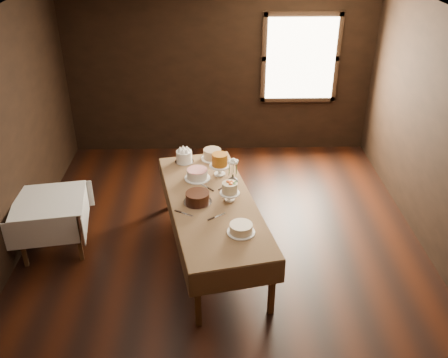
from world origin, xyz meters
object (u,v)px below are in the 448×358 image
Objects in this scene: cake_flowers at (230,192)px; cake_server_e at (187,214)px; cake_meringue at (184,157)px; cake_chocolate at (198,198)px; cake_server_c at (205,186)px; cake_speckled at (212,154)px; flower_vase at (233,180)px; side_table at (50,205)px; cake_caramel at (220,166)px; cake_server_a at (220,215)px; cake_lattice at (197,175)px; cake_cream at (241,229)px; display_table at (212,205)px; cake_server_d at (227,185)px.

cake_flowers is 0.57m from cake_server_e.
cake_meringue reaches higher than cake_chocolate.
cake_server_c is 0.65m from cake_server_e.
flower_vase is (0.25, -0.71, 0.00)m from cake_speckled.
cake_meringue is at bearing 27.13° from side_table.
cake_server_c is at bearing -97.41° from cake_speckled.
side_table is at bearing 173.33° from cake_chocolate.
side_table is 3.74× the size of cake_meringue.
cake_caramel is 0.95m from cake_server_a.
cake_server_a and cake_server_c have the same top height.
side_table is 3.92× the size of cake_server_a.
cake_server_a is (2.04, -0.49, 0.15)m from side_table.
cake_server_c is (-0.19, -0.29, -0.13)m from cake_caramel.
cake_lattice is 1.35× the size of cake_server_c.
cake_cream reaches higher than cake_server_c.
cake_meringue is at bearing -18.44° from cake_server_c.
cake_server_c is at bearing -176.07° from flower_vase.
cake_meringue is 0.75× the size of cake_chocolate.
cake_server_a is (-0.12, -0.32, -0.10)m from cake_flowers.
cake_caramel is at bearing 119.91° from flower_vase.
cake_meringue is at bearing 124.01° from cake_server_e.
display_table is 0.26m from cake_flowers.
cake_cream is 1.24× the size of cake_server_d.
cake_speckled is 2.13× the size of flower_vase.
flower_vase is at bearing 4.84° from side_table.
cake_lattice is 2.29× the size of flower_vase.
flower_vase reaches higher than side_table.
cake_caramel is 0.63m from cake_flowers.
cake_cream is at bearing -67.58° from cake_lattice.
cake_speckled reaches higher than cake_server_c.
cake_meringue is 1.38m from cake_server_a.
flower_vase is at bearing -60.09° from cake_caramel.
cake_server_e is at bearing -96.67° from cake_lattice.
display_table is 2.75× the size of side_table.
cake_caramel reaches higher than flower_vase.
flower_vase is (-0.05, 1.00, 0.02)m from cake_cream.
cake_cream is (0.30, -0.64, 0.11)m from display_table.
cake_server_e is (-0.38, -0.92, -0.13)m from cake_caramel.
cake_chocolate is (-0.27, -0.66, -0.07)m from cake_caramel.
cake_chocolate is 0.39m from cake_server_c.
cake_server_a is 0.70m from flower_vase.
cake_server_a is at bearing -47.58° from cake_chocolate.
side_table is at bearing -168.60° from cake_lattice.
display_table is at bearing -168.94° from cake_server_d.
side_table is at bearing 174.93° from display_table.
cake_speckled reaches higher than side_table.
display_table is 10.69× the size of cake_flowers.
cake_cream is 1.06m from cake_server_c.
side_table is 1.80m from cake_meringue.
cake_caramel reaches higher than cake_lattice.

